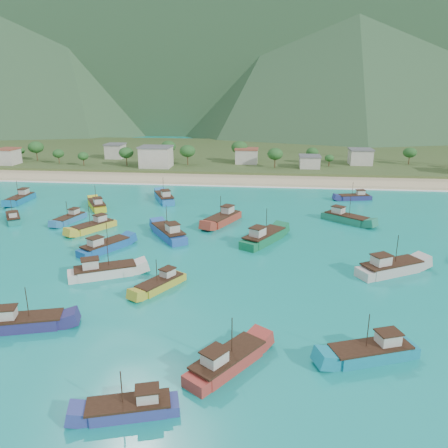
# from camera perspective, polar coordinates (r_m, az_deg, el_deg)

# --- Properties ---
(ground) EXTENTS (600.00, 600.00, 0.00)m
(ground) POSITION_cam_1_polar(r_m,az_deg,el_deg) (76.52, -2.50, -6.09)
(ground) COLOR #0C8A8A
(ground) RESTS_ON ground
(beach) EXTENTS (400.00, 18.00, 1.20)m
(beach) POSITION_cam_1_polar(r_m,az_deg,el_deg) (151.88, 1.98, 5.72)
(beach) COLOR beige
(beach) RESTS_ON ground
(land) EXTENTS (400.00, 110.00, 2.40)m
(land) POSITION_cam_1_polar(r_m,az_deg,el_deg) (211.89, 3.24, 8.98)
(land) COLOR #385123
(land) RESTS_ON ground
(surf_line) EXTENTS (400.00, 2.50, 0.08)m
(surf_line) POSITION_cam_1_polar(r_m,az_deg,el_deg) (142.61, 1.69, 4.96)
(surf_line) COLOR white
(surf_line) RESTS_ON ground
(mountains) EXTENTS (1520.00, 440.00, 260.00)m
(mountains) POSITION_cam_1_polar(r_m,az_deg,el_deg) (480.29, 2.95, 26.38)
(mountains) COLOR slate
(mountains) RESTS_ON ground
(village) EXTENTS (208.42, 29.60, 7.48)m
(village) POSITION_cam_1_polar(r_m,az_deg,el_deg) (172.06, 8.67, 8.48)
(village) COLOR beige
(village) RESTS_ON ground
(vegetation) EXTENTS (278.30, 25.64, 8.81)m
(vegetation) POSITION_cam_1_polar(r_m,az_deg,el_deg) (176.05, -0.55, 9.05)
(vegetation) COLOR #235623
(vegetation) RESTS_ON ground
(boat_3) EXTENTS (4.94, 9.77, 5.54)m
(boat_3) POSITION_cam_1_polar(r_m,az_deg,el_deg) (110.31, -19.46, 0.62)
(boat_3) COLOR teal
(boat_3) RESTS_ON ground
(boat_4) EXTENTS (7.06, 9.37, 5.47)m
(boat_4) POSITION_cam_1_polar(r_m,az_deg,el_deg) (70.62, -8.29, -7.81)
(boat_4) COLOR #AEA329
(boat_4) RESTS_ON ground
(boat_6) EXTENTS (8.19, 12.22, 7.00)m
(boat_6) POSITION_cam_1_polar(r_m,az_deg,el_deg) (124.27, -7.80, 3.38)
(boat_6) COLOR #206CB2
(boat_6) RESTS_ON ground
(boat_7) EXTENTS (11.14, 6.66, 6.32)m
(boat_7) POSITION_cam_1_polar(r_m,az_deg,el_deg) (55.93, 18.73, -15.65)
(boat_7) COLOR #0F7D96
(boat_7) RESTS_ON ground
(boat_9) EXTENTS (8.37, 10.92, 6.40)m
(boat_9) POSITION_cam_1_polar(r_m,az_deg,el_deg) (88.39, -15.33, -2.91)
(boat_9) COLOR #16539A
(boat_9) RESTS_ON ground
(boat_10) EXTENTS (10.97, 9.78, 6.73)m
(boat_10) POSITION_cam_1_polar(r_m,az_deg,el_deg) (107.44, 15.59, 0.67)
(boat_10) COLOR #1C7457
(boat_10) RESTS_ON ground
(boat_12) EXTENTS (8.34, 10.88, 6.38)m
(boat_12) POSITION_cam_1_polar(r_m,az_deg,el_deg) (120.55, -16.26, 2.36)
(boat_12) COLOR gold
(boat_12) RESTS_ON ground
(boat_13) EXTENTS (9.57, 12.82, 7.47)m
(boat_13) POSITION_cam_1_polar(r_m,az_deg,el_deg) (90.11, 5.18, -1.82)
(boat_13) COLOR #10693E
(boat_13) RESTS_ON ground
(boat_15) EXTENTS (11.59, 7.99, 6.67)m
(boat_15) POSITION_cam_1_polar(r_m,az_deg,el_deg) (76.64, -15.41, -6.03)
(boat_15) COLOR silver
(boat_15) RESTS_ON ground
(boat_16) EXTENTS (9.92, 12.16, 7.24)m
(boat_16) POSITION_cam_1_polar(r_m,az_deg,el_deg) (93.48, -7.22, -1.21)
(boat_16) COLOR #2152A6
(boat_16) RESTS_ON ground
(boat_21) EXTENTS (8.99, 10.82, 6.48)m
(boat_21) POSITION_cam_1_polar(r_m,az_deg,el_deg) (51.58, 0.38, -17.63)
(boat_21) COLOR #A0322A
(boat_21) RESTS_ON ground
(boat_22) EXTENTS (9.74, 4.71, 5.53)m
(boat_22) POSITION_cam_1_polar(r_m,az_deg,el_deg) (130.20, 16.66, 3.33)
(boat_22) COLOR navy
(boat_22) RESTS_ON ground
(boat_23) EXTENTS (9.44, 5.11, 5.35)m
(boat_23) POSITION_cam_1_polar(r_m,az_deg,el_deg) (46.83, -12.08, -22.56)
(boat_23) COLOR navy
(boat_23) RESTS_ON ground
(boat_24) EXTENTS (8.17, 10.56, 6.21)m
(boat_24) POSITION_cam_1_polar(r_m,az_deg,el_deg) (101.89, -16.68, -0.37)
(boat_24) COLOR gold
(boat_24) RESTS_ON ground
(boat_25) EXTENTS (7.49, 9.20, 5.48)m
(boat_25) POSITION_cam_1_polar(r_m,az_deg,el_deg) (116.09, -25.83, 0.66)
(boat_25) COLOR #177D70
(boat_25) RESTS_ON ground
(boat_27) EXTENTS (11.11, 6.01, 6.30)m
(boat_27) POSITION_cam_1_polar(r_m,az_deg,el_deg) (64.56, -24.73, -11.70)
(boat_27) COLOR navy
(boat_27) RESTS_ON ground
(boat_28) EXTENTS (12.45, 9.16, 7.24)m
(boat_28) POSITION_cam_1_polar(r_m,az_deg,el_deg) (80.17, 20.90, -5.44)
(boat_28) COLOR #B6AEA6
(boat_28) RESTS_ON ground
(boat_29) EXTENTS (8.22, 12.49, 7.14)m
(boat_29) POSITION_cam_1_polar(r_m,az_deg,el_deg) (102.82, -0.16, 0.63)
(boat_29) COLOR #9E3727
(boat_29) RESTS_ON ground
(boat_30) EXTENTS (3.51, 11.19, 6.57)m
(boat_30) POSITION_cam_1_polar(r_m,az_deg,el_deg) (134.85, -25.02, 2.97)
(boat_30) COLOR #0F679A
(boat_30) RESTS_ON ground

